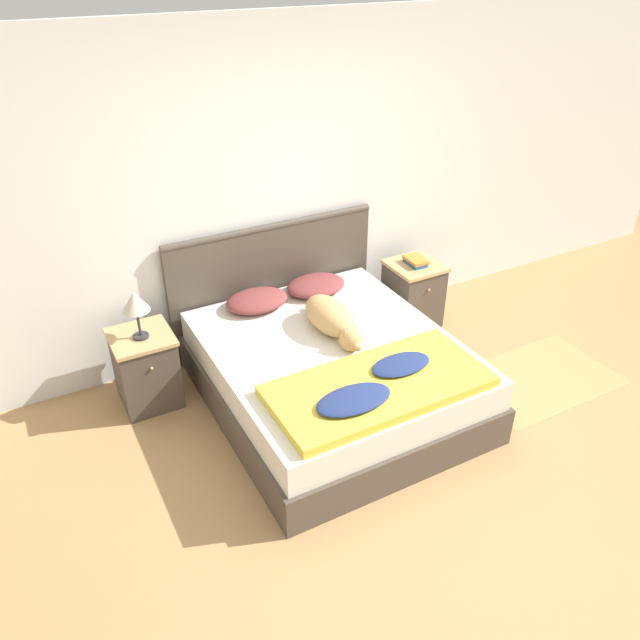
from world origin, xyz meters
The scene contains 13 objects.
ground_plane centered at (0.00, 0.00, 0.00)m, with size 16.00×16.00×0.00m, color tan.
wall_back centered at (0.00, 2.13, 1.27)m, with size 9.00×0.06×2.55m.
bed centered at (-0.12, 1.07, 0.25)m, with size 1.68×1.94×0.51m.
headboard centered at (-0.12, 2.06, 0.55)m, with size 1.76×0.06×1.06m.
nightstand_left centered at (-1.30, 1.73, 0.29)m, with size 0.43×0.45×0.57m.
nightstand_right centered at (1.06, 1.73, 0.29)m, with size 0.43×0.45×0.57m.
pillow_left centered at (-0.37, 1.81, 0.57)m, with size 0.49×0.36×0.12m.
pillow_right centered at (0.14, 1.81, 0.57)m, with size 0.49×0.36×0.12m.
quilt centered at (-0.13, 0.48, 0.55)m, with size 1.40×0.67×0.12m.
dog centered at (-0.03, 1.23, 0.61)m, with size 0.29×0.77×0.23m.
book_stack centered at (1.06, 1.73, 0.60)m, with size 0.15×0.21×0.06m.
table_lamp centered at (-1.30, 1.70, 0.84)m, with size 0.19×0.19×0.36m.
rug centered at (1.44, 0.55, 0.00)m, with size 1.19×0.78×0.00m.
Camera 1 is at (-1.93, -2.09, 2.94)m, focal length 35.00 mm.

